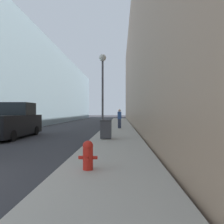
{
  "coord_description": "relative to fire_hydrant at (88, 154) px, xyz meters",
  "views": [
    {
      "loc": [
        5.03,
        -4.28,
        1.69
      ],
      "look_at": [
        4.14,
        17.7,
        1.65
      ],
      "focal_mm": 35.0,
      "sensor_mm": 36.0,
      "label": 1
    }
  ],
  "objects": [
    {
      "name": "sidewalk_right",
      "position": [
        0.63,
        16.45,
        -0.47
      ],
      "size": [
        2.98,
        60.0,
        0.12
      ],
      "color": "#ADA89E",
      "rests_on": "ground"
    },
    {
      "name": "trash_bin",
      "position": [
        0.03,
        6.72,
        0.14
      ],
      "size": [
        0.64,
        0.69,
        1.08
      ],
      "color": "#3D3D42",
      "rests_on": "sidewalk_right"
    },
    {
      "name": "lamppost",
      "position": [
        -0.38,
        9.23,
        3.35
      ],
      "size": [
        0.49,
        0.49,
        5.55
      ],
      "color": "#4C4C51",
      "rests_on": "sidewalk_right"
    },
    {
      "name": "fire_hydrant",
      "position": [
        0.0,
        0.0,
        0.0
      ],
      "size": [
        0.51,
        0.4,
        0.78
      ],
      "color": "red",
      "rests_on": "sidewalk_right"
    },
    {
      "name": "building_left_glass",
      "position": [
        -13.98,
        24.45,
        4.83
      ],
      "size": [
        12.0,
        60.0,
        10.74
      ],
      "color": "#99B7C6",
      "rests_on": "ground"
    },
    {
      "name": "pedestrian_on_sidewalk",
      "position": [
        0.76,
        14.65,
        0.48
      ],
      "size": [
        0.36,
        0.23,
        1.79
      ],
      "color": "#2D3347",
      "rests_on": "sidewalk_right"
    },
    {
      "name": "building_right_stone",
      "position": [
        8.22,
        24.45,
        7.7
      ],
      "size": [
        12.0,
        60.0,
        16.47
      ],
      "color": "#9E7F66",
      "rests_on": "ground"
    },
    {
      "name": "pickup_truck",
      "position": [
        -6.22,
        8.05,
        0.44
      ],
      "size": [
        2.18,
        5.43,
        2.3
      ],
      "color": "black",
      "rests_on": "ground"
    }
  ]
}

